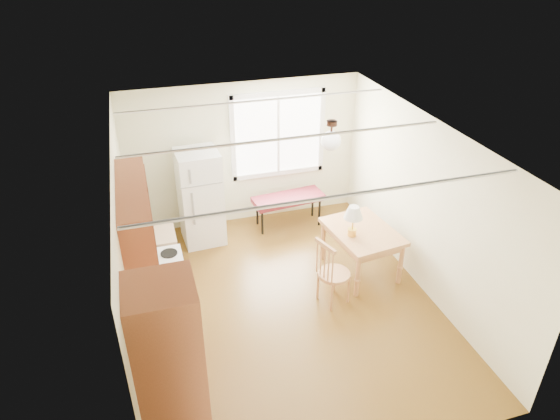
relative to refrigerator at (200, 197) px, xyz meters
name	(u,v)px	position (x,y,z in m)	size (l,w,h in m)	color
room_shell	(288,228)	(0.86, -2.01, 0.45)	(4.60, 5.60, 2.62)	#4D310F
kitchen_run	(161,310)	(-0.85, -2.64, 0.04)	(0.65, 3.40, 2.20)	brown
window_unit	(278,135)	(1.46, 0.46, 0.75)	(1.64, 0.05, 1.51)	white
pendant_light	(331,140)	(1.56, -1.61, 1.43)	(0.26, 0.26, 0.40)	black
refrigerator	(200,197)	(0.00, 0.00, 0.00)	(0.70, 0.71, 1.60)	white
bench	(288,199)	(1.52, 0.04, -0.29)	(1.28, 0.58, 0.57)	#5A151E
dining_table	(362,236)	(2.16, -1.57, -0.18)	(1.02, 1.27, 0.73)	#B17344
chair	(329,269)	(1.41, -2.15, -0.22)	(0.49, 0.48, 1.02)	#B17344
table_lamp	(353,215)	(1.95, -1.66, 0.27)	(0.28, 0.28, 0.48)	gold
coffee_maker	(164,339)	(-0.86, -3.33, 0.23)	(0.24, 0.28, 0.36)	black
kettle	(152,317)	(-0.95, -2.91, 0.18)	(0.10, 0.10, 0.20)	#B8240D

